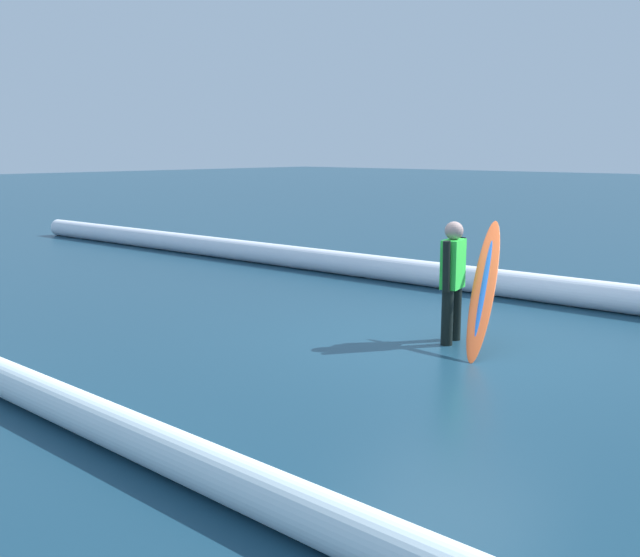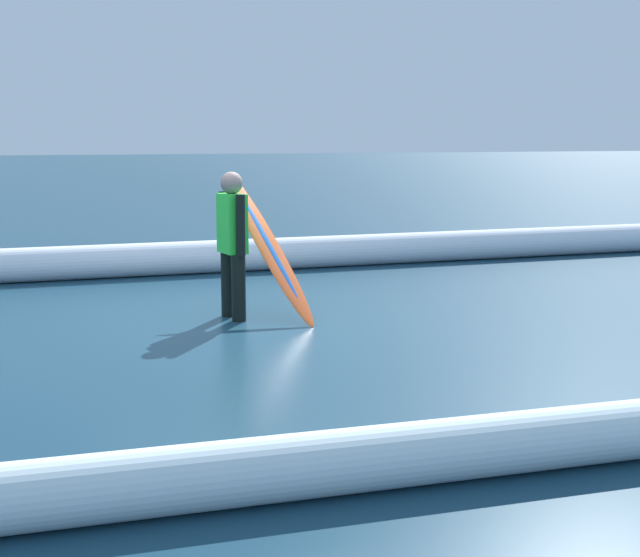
% 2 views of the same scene
% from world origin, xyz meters
% --- Properties ---
extents(ground_plane, '(126.52, 126.52, 0.00)m').
position_xyz_m(ground_plane, '(0.00, 0.00, 0.00)').
color(ground_plane, '#173A4F').
extents(surfer, '(0.27, 0.57, 1.46)m').
position_xyz_m(surfer, '(-0.03, 0.02, 0.82)').
color(surfer, black).
rests_on(surfer, ground_plane).
extents(surfboard, '(0.81, 1.52, 1.45)m').
position_xyz_m(surfboard, '(-0.41, -0.06, 0.71)').
color(surfboard, '#E55926').
rests_on(surfboard, ground_plane).
extents(wave_crest_foreground, '(22.88, 1.58, 0.43)m').
position_xyz_m(wave_crest_foreground, '(2.41, -2.82, 0.21)').
color(wave_crest_foreground, white).
rests_on(wave_crest_foreground, ground_plane).
extents(wave_crest_midground, '(23.79, 0.82, 0.34)m').
position_xyz_m(wave_crest_midground, '(1.63, 4.52, 0.17)').
color(wave_crest_midground, white).
rests_on(wave_crest_midground, ground_plane).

